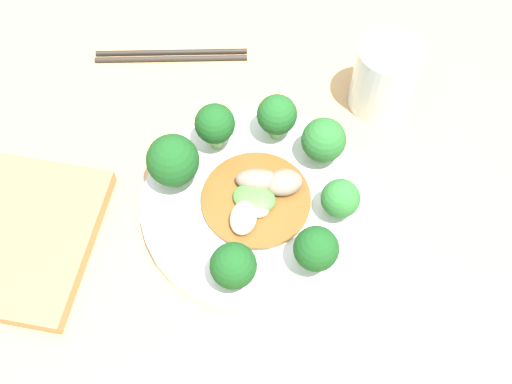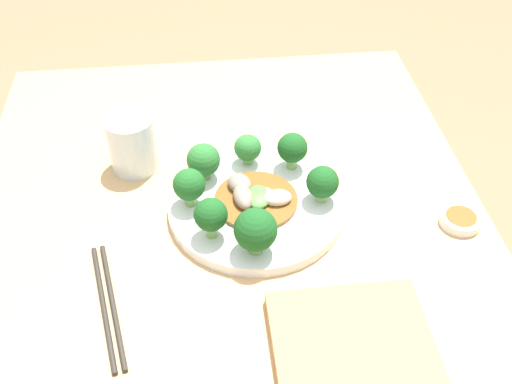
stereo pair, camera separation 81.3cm
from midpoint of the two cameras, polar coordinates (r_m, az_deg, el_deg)
ground_plane at (r=1.43m, az=12.95°, el=-24.69°), size 8.00×8.00×0.00m
table at (r=1.06m, az=17.33°, el=-22.42°), size 0.95×0.78×0.77m
plate at (r=0.69m, az=28.64°, el=-20.81°), size 0.26×0.26×0.02m
broccoli_north at (r=0.68m, az=30.16°, el=-12.03°), size 0.05×0.05×0.06m
broccoli_northeast at (r=0.70m, az=34.60°, el=-14.17°), size 0.05×0.05×0.06m
broccoli_northwest at (r=0.64m, az=24.89°, el=-13.82°), size 0.05×0.05×0.06m
broccoli_west at (r=0.62m, az=21.96°, el=-18.67°), size 0.06×0.06×0.07m
broccoli_south at (r=0.64m, az=30.71°, el=-28.60°), size 0.05×0.05×0.06m
broccoli_southeast at (r=0.68m, az=37.22°, el=-25.28°), size 0.05×0.05×0.06m
broccoli_east at (r=0.71m, az=37.29°, el=-19.80°), size 0.04×0.04×0.05m
stirfry_center at (r=0.68m, az=29.49°, el=-20.40°), size 0.13×0.13×0.03m
drinking_glass at (r=0.78m, az=37.27°, el=-6.64°), size 0.08×0.08×0.09m
chopsticks at (r=0.72m, az=15.77°, el=-3.64°), size 0.21×0.06×0.01m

